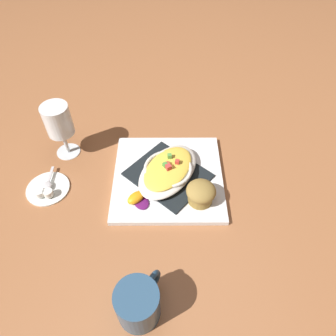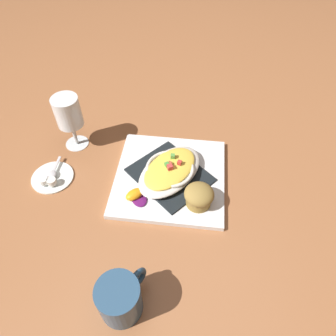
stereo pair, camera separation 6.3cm
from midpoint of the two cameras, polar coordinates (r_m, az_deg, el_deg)
name	(u,v)px [view 1 (the left image)]	position (r m, az deg, el deg)	size (l,w,h in m)	color
ground_plane	(168,179)	(0.84, -2.15, -2.05)	(2.60, 2.60, 0.00)	#9C623C
square_plate	(168,177)	(0.84, -2.16, -1.75)	(0.29, 0.29, 0.01)	white
folded_napkin	(168,175)	(0.83, -2.18, -1.34)	(0.16, 0.19, 0.01)	black
gratin_dish	(168,170)	(0.81, -2.22, -0.43)	(0.22, 0.24, 0.05)	silver
muffin	(201,193)	(0.76, 3.60, -4.65)	(0.07, 0.07, 0.06)	olive
orange_garnish	(137,199)	(0.78, -7.90, -5.64)	(0.07, 0.06, 0.02)	#571556
coffee_mug	(139,305)	(0.65, -8.37, -23.42)	(0.09, 0.10, 0.09)	navy
stemmed_glass	(59,123)	(0.89, -21.14, 7.56)	(0.07, 0.07, 0.16)	white
creamer_saucer	(48,189)	(0.88, -22.89, -3.59)	(0.11, 0.11, 0.01)	white
spoon	(47,185)	(0.88, -22.98, -2.99)	(0.03, 0.09, 0.01)	silver
creamer_cup_0	(40,193)	(0.87, -24.18, -4.25)	(0.02, 0.02, 0.02)	white
creamer_cup_1	(48,193)	(0.86, -22.85, -4.29)	(0.02, 0.02, 0.02)	silver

